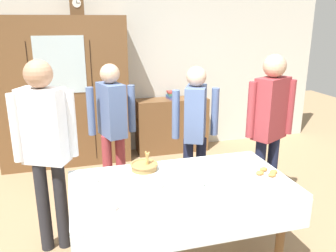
{
  "coord_description": "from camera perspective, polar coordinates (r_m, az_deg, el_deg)",
  "views": [
    {
      "loc": [
        -0.79,
        -2.61,
        2.0
      ],
      "look_at": [
        0.0,
        0.2,
        1.11
      ],
      "focal_mm": 37.43,
      "sensor_mm": 36.0,
      "label": 1
    }
  ],
  "objects": [
    {
      "name": "tea_cup_near_right",
      "position": [
        2.71,
        -1.64,
        -9.64
      ],
      "size": [
        0.13,
        0.13,
        0.06
      ],
      "color": "white",
      "rests_on": "dining_table"
    },
    {
      "name": "person_behind_table_left",
      "position": [
        3.87,
        -9.1,
        0.89
      ],
      "size": [
        0.52,
        0.4,
        1.56
      ],
      "color": "#933338",
      "rests_on": "ground"
    },
    {
      "name": "tea_cup_far_left",
      "position": [
        2.73,
        5.07,
        -9.49
      ],
      "size": [
        0.13,
        0.13,
        0.06
      ],
      "color": "silver",
      "rests_on": "dining_table"
    },
    {
      "name": "mantel_clock",
      "position": [
        4.97,
        -14.66,
        18.47
      ],
      "size": [
        0.18,
        0.11,
        0.24
      ],
      "color": "brown",
      "rests_on": "wall_cabinet"
    },
    {
      "name": "back_wall",
      "position": [
        5.36,
        -7.22,
        9.88
      ],
      "size": [
        6.4,
        0.1,
        2.7
      ],
      "primitive_type": "cube",
      "color": "silver",
      "rests_on": "ground"
    },
    {
      "name": "spoon_mid_right",
      "position": [
        2.88,
        -6.12,
        -8.55
      ],
      "size": [
        0.12,
        0.02,
        0.01
      ],
      "color": "silver",
      "rests_on": "dining_table"
    },
    {
      "name": "spoon_near_right",
      "position": [
        3.02,
        7.67,
        -7.41
      ],
      "size": [
        0.12,
        0.02,
        0.01
      ],
      "color": "silver",
      "rests_on": "dining_table"
    },
    {
      "name": "bookshelf_low",
      "position": [
        5.46,
        0.63,
        0.15
      ],
      "size": [
        1.1,
        0.35,
        0.84
      ],
      "color": "brown",
      "rests_on": "ground"
    },
    {
      "name": "spoon_front_edge",
      "position": [
        3.27,
        13.09,
        -5.71
      ],
      "size": [
        0.12,
        0.02,
        0.01
      ],
      "color": "silver",
      "rests_on": "dining_table"
    },
    {
      "name": "wall_cabinet",
      "position": [
        5.06,
        -16.73,
        5.17
      ],
      "size": [
        1.76,
        0.46,
        2.05
      ],
      "color": "brown",
      "rests_on": "ground"
    },
    {
      "name": "tea_cup_near_left",
      "position": [
        2.48,
        -2.33,
        -12.32
      ],
      "size": [
        0.13,
        0.13,
        0.06
      ],
      "color": "white",
      "rests_on": "dining_table"
    },
    {
      "name": "person_by_cabinet",
      "position": [
        3.69,
        16.27,
        0.99
      ],
      "size": [
        0.52,
        0.34,
        1.68
      ],
      "color": "#191E38",
      "rests_on": "ground"
    },
    {
      "name": "tea_cup_mid_right",
      "position": [
        2.8,
        9.21,
        -8.92
      ],
      "size": [
        0.13,
        0.13,
        0.06
      ],
      "color": "white",
      "rests_on": "dining_table"
    },
    {
      "name": "ground_plane",
      "position": [
        3.38,
        0.97,
        -19.32
      ],
      "size": [
        12.0,
        12.0,
        0.0
      ],
      "primitive_type": "plane",
      "color": "#997A56",
      "rests_on": "ground"
    },
    {
      "name": "pastry_plate",
      "position": [
        3.04,
        15.76,
        -7.5
      ],
      "size": [
        0.28,
        0.28,
        0.05
      ],
      "color": "white",
      "rests_on": "dining_table"
    },
    {
      "name": "tea_cup_mid_left",
      "position": [
        2.44,
        -9.25,
        -13.02
      ],
      "size": [
        0.13,
        0.13,
        0.06
      ],
      "color": "white",
      "rests_on": "dining_table"
    },
    {
      "name": "person_near_right_end",
      "position": [
        3.09,
        -19.35,
        -2.08
      ],
      "size": [
        0.52,
        0.34,
        1.71
      ],
      "color": "#232328",
      "rests_on": "ground"
    },
    {
      "name": "bread_basket",
      "position": [
        3.03,
        -3.89,
        -6.5
      ],
      "size": [
        0.24,
        0.24,
        0.16
      ],
      "color": "#9E7542",
      "rests_on": "dining_table"
    },
    {
      "name": "book_stack",
      "position": [
        5.34,
        0.65,
        5.04
      ],
      "size": [
        0.16,
        0.21,
        0.12
      ],
      "color": "#664C7A",
      "rests_on": "bookshelf_low"
    },
    {
      "name": "dining_table",
      "position": [
        2.84,
        2.42,
        -11.31
      ],
      "size": [
        1.74,
        0.94,
        0.76
      ],
      "color": "brown",
      "rests_on": "ground"
    },
    {
      "name": "tea_cup_center",
      "position": [
        2.85,
        -12.06,
        -8.64
      ],
      "size": [
        0.13,
        0.13,
        0.06
      ],
      "color": "white",
      "rests_on": "dining_table"
    },
    {
      "name": "person_behind_table_right",
      "position": [
        3.75,
        4.48,
        0.35
      ],
      "size": [
        0.52,
        0.41,
        1.54
      ],
      "color": "#191E38",
      "rests_on": "ground"
    }
  ]
}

